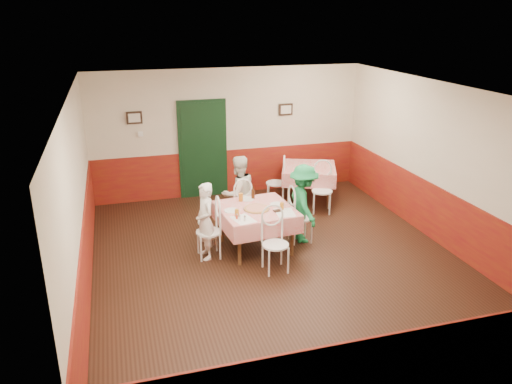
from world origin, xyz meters
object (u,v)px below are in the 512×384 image
object	(u,v)px
glass_a	(237,213)
diner_right	(303,204)
second_table	(308,183)
diner_far	(239,193)
chair_far	(240,208)
chair_second_a	(276,183)
chair_left	(209,232)
chair_right	(300,218)
glass_b	(282,206)
beer_bottle	(253,193)
wallet	(277,211)
diner_left	(205,221)
chair_second_b	(322,191)
chair_near	(276,245)
main_table	(256,229)
glass_c	(241,197)
pizza	(256,209)

from	to	relation	value
glass_a	diner_right	xyz separation A→B (m)	(1.30, 0.35, -0.11)
second_table	diner_far	bearing A→B (deg)	-149.15
chair_far	chair_second_a	size ratio (longest dim) A/B	1.00
chair_left	chair_second_a	distance (m)	2.79
chair_right	chair_left	bearing A→B (deg)	96.47
chair_left	glass_b	world-z (taller)	chair_left
beer_bottle	wallet	xyz separation A→B (m)	(0.23, -0.68, -0.10)
diner_left	wallet	bearing A→B (deg)	73.65
chair_second_a	diner_left	distance (m)	2.84
chair_second_b	chair_near	bearing A→B (deg)	-107.45
main_table	chair_right	distance (m)	0.85
chair_far	glass_c	xyz separation A→B (m)	(-0.09, -0.45, 0.38)
diner_right	chair_far	bearing A→B (deg)	53.26
chair_near	beer_bottle	xyz separation A→B (m)	(-0.01, 1.28, 0.42)
chair_right	diner_far	bearing A→B (deg)	49.83
chair_far	chair_second_b	size ratio (longest dim) A/B	1.00
chair_far	diner_left	size ratio (longest dim) A/B	0.69
glass_b	diner_far	world-z (taller)	diner_far
chair_second_b	pizza	bearing A→B (deg)	-122.12
second_table	chair_second_a	bearing A→B (deg)	180.00
chair_far	diner_far	distance (m)	0.27
chair_left	chair_far	world-z (taller)	same
beer_bottle	diner_right	bearing A→B (deg)	-22.91
second_table	wallet	bearing A→B (deg)	-123.25
chair_left	diner_far	distance (m)	1.27
second_table	chair_second_b	xyz separation A→B (m)	(0.00, -0.75, 0.08)
beer_bottle	diner_right	distance (m)	0.91
glass_b	beer_bottle	size ratio (longest dim) A/B	0.57
second_table	diner_left	size ratio (longest dim) A/B	0.85
chair_far	chair_second_b	bearing A→B (deg)	-175.79
glass_c	chair_second_b	bearing A→B (deg)	23.89
chair_left	chair_second_a	bearing A→B (deg)	139.20
second_table	glass_b	xyz separation A→B (m)	(-1.37, -2.19, 0.45)
chair_far	pizza	bearing A→B (deg)	86.02
chair_right	pizza	size ratio (longest dim) A/B	2.14
glass_b	chair_second_b	bearing A→B (deg)	46.40
beer_bottle	diner_left	xyz separation A→B (m)	(-0.96, -0.51, -0.21)
glass_b	diner_left	xyz separation A→B (m)	(-1.30, 0.10, -0.17)
chair_right	glass_a	distance (m)	1.35
glass_c	beer_bottle	bearing A→B (deg)	9.01
chair_far	pizza	size ratio (longest dim) A/B	2.14
glass_a	wallet	bearing A→B (deg)	2.30
chair_far	pizza	distance (m)	0.97
main_table	diner_left	bearing A→B (deg)	-174.83
chair_left	glass_c	xyz separation A→B (m)	(0.68, 0.47, 0.38)
wallet	diner_far	world-z (taller)	diner_far
chair_second_b	glass_b	size ratio (longest dim) A/B	7.23
beer_bottle	wallet	size ratio (longest dim) A/B	1.98
diner_far	chair_second_a	bearing A→B (deg)	-154.41
pizza	beer_bottle	distance (m)	0.51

